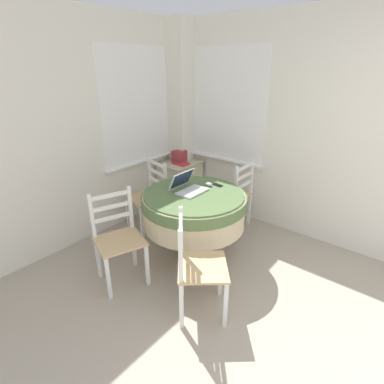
# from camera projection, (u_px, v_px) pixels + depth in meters

# --- Properties ---
(corner_room_shell) EXTENTS (4.41, 5.24, 2.55)m
(corner_room_shell) POSITION_uv_depth(u_px,v_px,m) (213.00, 137.00, 3.14)
(corner_room_shell) COLOR white
(corner_room_shell) RESTS_ON ground_plane
(round_dining_table) EXTENTS (1.10, 1.10, 0.75)m
(round_dining_table) POSITION_uv_depth(u_px,v_px,m) (194.00, 207.00, 3.15)
(round_dining_table) COLOR #4C3D2D
(round_dining_table) RESTS_ON ground_plane
(laptop) EXTENTS (0.32, 0.29, 0.20)m
(laptop) POSITION_uv_depth(u_px,v_px,m) (188.00, 187.00, 3.12)
(laptop) COLOR silver
(laptop) RESTS_ON round_dining_table
(computer_mouse) EXTENTS (0.05, 0.08, 0.04)m
(computer_mouse) POSITION_uv_depth(u_px,v_px,m) (209.00, 184.00, 3.26)
(computer_mouse) COLOR silver
(computer_mouse) RESTS_ON round_dining_table
(cell_phone) EXTENTS (0.06, 0.13, 0.01)m
(cell_phone) POSITION_uv_depth(u_px,v_px,m) (217.00, 185.00, 3.29)
(cell_phone) COLOR black
(cell_phone) RESTS_ON round_dining_table
(dining_chair_near_back_window) EXTENTS (0.49, 0.51, 0.91)m
(dining_chair_near_back_window) POSITION_uv_depth(u_px,v_px,m) (149.00, 197.00, 3.75)
(dining_chair_near_back_window) COLOR tan
(dining_chair_near_back_window) RESTS_ON ground_plane
(dining_chair_near_right_window) EXTENTS (0.43, 0.40, 0.91)m
(dining_chair_near_right_window) POSITION_uv_depth(u_px,v_px,m) (234.00, 195.00, 3.80)
(dining_chair_near_right_window) COLOR tan
(dining_chair_near_right_window) RESTS_ON ground_plane
(dining_chair_camera_near) EXTENTS (0.58, 0.58, 0.91)m
(dining_chair_camera_near) POSITION_uv_depth(u_px,v_px,m) (197.00, 267.00, 2.45)
(dining_chair_camera_near) COLOR tan
(dining_chair_camera_near) RESTS_ON ground_plane
(dining_chair_left_flank) EXTENTS (0.54, 0.52, 0.91)m
(dining_chair_left_flank) POSITION_uv_depth(u_px,v_px,m) (118.00, 239.00, 2.84)
(dining_chair_left_flank) COLOR tan
(dining_chair_left_flank) RESTS_ON ground_plane
(corner_cabinet) EXTENTS (0.57, 0.47, 0.67)m
(corner_cabinet) POSITION_uv_depth(u_px,v_px,m) (180.00, 184.00, 4.46)
(corner_cabinet) COLOR beige
(corner_cabinet) RESTS_ON ground_plane
(storage_box) EXTENTS (0.17, 0.16, 0.17)m
(storage_box) POSITION_uv_depth(u_px,v_px,m) (179.00, 156.00, 4.31)
(storage_box) COLOR #9E3338
(storage_box) RESTS_ON corner_cabinet
(book_on_cabinet) EXTENTS (0.16, 0.21, 0.02)m
(book_on_cabinet) POSITION_uv_depth(u_px,v_px,m) (181.00, 164.00, 4.24)
(book_on_cabinet) COLOR #BC3338
(book_on_cabinet) RESTS_ON corner_cabinet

